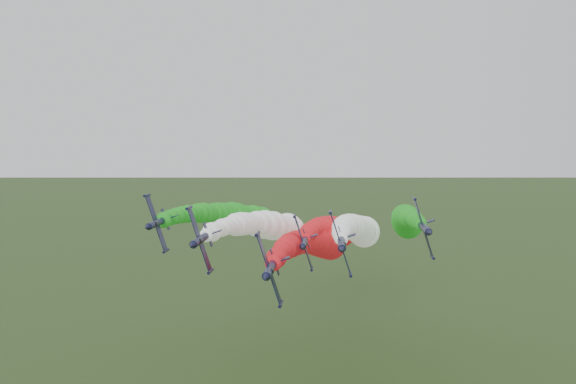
% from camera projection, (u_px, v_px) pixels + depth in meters
% --- Properties ---
extents(jet_lead, '(13.70, 87.21, 19.68)m').
position_uv_depth(jet_lead, '(318.00, 243.00, 133.52)').
color(jet_lead, black).
rests_on(jet_lead, ground).
extents(jet_inner_left, '(13.28, 86.79, 19.26)m').
position_uv_depth(jet_inner_left, '(273.00, 227.00, 140.35)').
color(jet_inner_left, black).
rests_on(jet_inner_left, ground).
extents(jet_inner_right, '(13.86, 87.37, 19.85)m').
position_uv_depth(jet_inner_right, '(357.00, 229.00, 142.67)').
color(jet_inner_right, black).
rests_on(jet_inner_right, ground).
extents(jet_outer_left, '(13.83, 87.33, 19.81)m').
position_uv_depth(jet_outer_left, '(241.00, 218.00, 152.66)').
color(jet_outer_left, black).
rests_on(jet_outer_left, ground).
extents(jet_outer_right, '(13.78, 87.28, 19.76)m').
position_uv_depth(jet_outer_right, '(406.00, 220.00, 148.07)').
color(jet_outer_right, black).
rests_on(jet_outer_right, ground).
extents(jet_trail, '(13.96, 87.47, 19.95)m').
position_uv_depth(jet_trail, '(332.00, 230.00, 158.99)').
color(jet_trail, black).
rests_on(jet_trail, ground).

